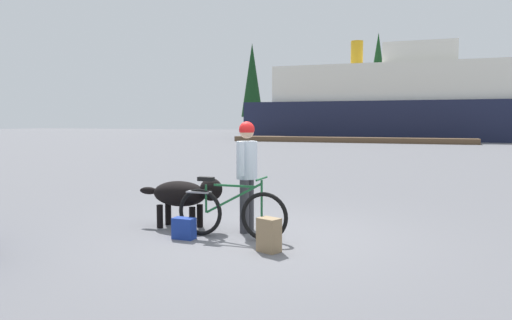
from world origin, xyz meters
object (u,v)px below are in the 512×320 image
person_cyclist (247,166)px  dog (185,194)px  handbag_pannier (184,228)px  backpack (269,235)px  ferry_boat (391,104)px  bicycle (231,212)px

person_cyclist → dog: bearing=-173.8°
dog → handbag_pannier: 0.83m
backpack → ferry_boat: bearing=92.7°
bicycle → backpack: size_ratio=3.84×
bicycle → dog: size_ratio=1.17×
dog → handbag_pannier: size_ratio=4.58×
bicycle → ferry_boat: 39.56m
bicycle → handbag_pannier: bearing=-155.8°
person_cyclist → ferry_boat: 39.04m
dog → backpack: 1.96m
person_cyclist → ferry_boat: size_ratio=0.07×
backpack → person_cyclist: bearing=124.8°
dog → person_cyclist: bearing=6.2°
ferry_boat → dog: bearing=-89.8°
bicycle → handbag_pannier: size_ratio=5.36×
backpack → ferry_boat: ferry_boat is taller
dog → backpack: bearing=-27.6°
person_cyclist → handbag_pannier: size_ratio=5.30×
person_cyclist → backpack: 1.46m
bicycle → backpack: bearing=-34.1°
handbag_pannier → ferry_boat: (-0.49, 39.72, 3.02)m
handbag_pannier → person_cyclist: bearing=48.1°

